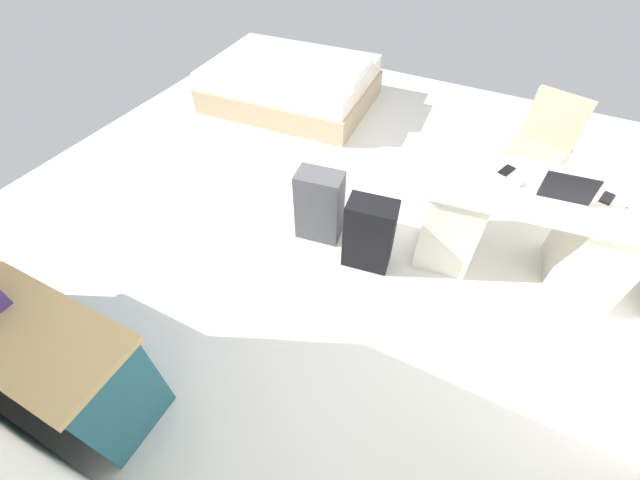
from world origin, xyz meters
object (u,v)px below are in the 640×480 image
Objects in this scene: laptop at (563,190)px; cell_phone_near_laptop at (607,198)px; desk at (522,228)px; bed at (292,83)px; office_chair at (535,157)px; credenza at (17,338)px; cell_phone_by_mouse at (507,170)px; suitcase_black at (369,234)px; computer_mouse at (519,182)px; suitcase_spare_grey at (320,206)px.

laptop is 0.30m from cell_phone_near_laptop.
laptop reaches higher than desk.
bed is (2.81, -1.52, -0.15)m from desk.
laptop reaches higher than office_chair.
cell_phone_by_mouse is at bearing -133.72° from credenza.
laptop is at bearing 97.99° from office_chair.
bed is at bearing -56.13° from suitcase_black.
cell_phone_near_laptop is at bearing -166.61° from desk.
laptop reaches higher than cell_phone_by_mouse.
cell_phone_near_laptop is (-3.19, 1.43, 0.52)m from bed.
computer_mouse is (0.15, 0.01, 0.38)m from desk.
cell_phone_near_laptop reaches higher than desk.
cell_phone_by_mouse reaches higher than suitcase_spare_grey.
suitcase_spare_grey is (0.47, -0.11, 0.01)m from suitcase_black.
cell_phone_near_laptop is (-2.88, -2.34, 0.39)m from credenza.
desk is at bearing 91.40° from office_chair.
credenza is (2.49, 2.25, -0.03)m from desk.
office_chair is 1.02m from computer_mouse.
office_chair is 1.01m from cell_phone_near_laptop.
credenza reaches higher than bed.
desk is 2.42× the size of suitcase_spare_grey.
suitcase_spare_grey reaches higher than bed.
suitcase_black is at bearing 25.76° from desk.
computer_mouse is 0.54m from cell_phone_near_laptop.
computer_mouse reaches higher than cell_phone_near_laptop.
cell_phone_by_mouse reaches higher than suitcase_black.
cell_phone_by_mouse is at bearing -166.98° from suitcase_spare_grey.
suitcase_black is (0.99, 0.48, -0.09)m from desk.
cell_phone_by_mouse is (-2.56, 1.42, 0.52)m from bed.
bed is at bearing -27.84° from laptop.
credenza is 3.27m from computer_mouse.
bed is at bearing -8.22° from cell_phone_by_mouse.
bed is 14.63× the size of cell_phone_near_laptop.
laptop reaches higher than credenza.
computer_mouse reaches higher than cell_phone_by_mouse.
laptop is 3.34× the size of computer_mouse.
laptop is (-2.61, -2.23, 0.44)m from credenza.
laptop is (-0.14, 0.96, 0.38)m from office_chair.
bed is 19.89× the size of computer_mouse.
cell_phone_by_mouse is (0.36, -0.12, -0.04)m from laptop.
office_chair reaches higher than credenza.
computer_mouse is at bearing 150.04° from bed.
office_chair reaches higher than bed.
credenza is at bearing 55.37° from cell_phone_near_laptop.
bed is 5.96× the size of laptop.
computer_mouse is (0.26, -0.01, -0.03)m from laptop.
laptop is 0.38m from cell_phone_by_mouse.
cell_phone_by_mouse is (-1.22, -0.48, 0.45)m from suitcase_spare_grey.
suitcase_black is 1.30m from laptop.
suitcase_black is 0.97× the size of suitcase_spare_grey.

